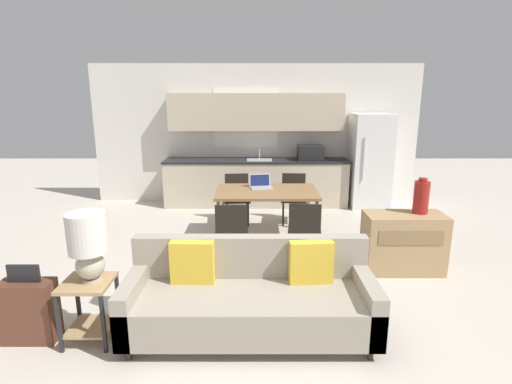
{
  "coord_description": "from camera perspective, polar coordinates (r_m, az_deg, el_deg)",
  "views": [
    {
      "loc": [
        -0.0,
        -3.33,
        2.15
      ],
      "look_at": [
        -0.02,
        1.5,
        0.95
      ],
      "focal_mm": 28.0,
      "sensor_mm": 36.0,
      "label": 1
    }
  ],
  "objects": [
    {
      "name": "kitchen_counter",
      "position": [
        7.77,
        0.31,
        4.28
      ],
      "size": [
        3.54,
        0.65,
        2.15
      ],
      "color": "beige",
      "rests_on": "ground_plane"
    },
    {
      "name": "vase",
      "position": [
        5.21,
        22.72,
        -0.66
      ],
      "size": [
        0.18,
        0.18,
        0.43
      ],
      "color": "maroon",
      "rests_on": "credenza"
    },
    {
      "name": "dining_chair_far_left",
      "position": [
        6.73,
        -2.55,
        -0.54
      ],
      "size": [
        0.46,
        0.46,
        0.82
      ],
      "rotation": [
        0.0,
        0.0,
        0.09
      ],
      "color": "black",
      "rests_on": "ground_plane"
    },
    {
      "name": "dining_chair_near_left",
      "position": [
        5.12,
        -3.32,
        -5.27
      ],
      "size": [
        0.44,
        0.44,
        0.82
      ],
      "rotation": [
        0.0,
        0.0,
        3.19
      ],
      "color": "black",
      "rests_on": "ground_plane"
    },
    {
      "name": "dining_chair_near_right",
      "position": [
        5.18,
        7.12,
        -5.13
      ],
      "size": [
        0.47,
        0.47,
        0.82
      ],
      "rotation": [
        0.0,
        0.0,
        3.02
      ],
      "color": "black",
      "rests_on": "ground_plane"
    },
    {
      "name": "suitcase",
      "position": [
        4.18,
        -29.48,
        -14.49
      ],
      "size": [
        0.46,
        0.22,
        0.72
      ],
      "color": "brown",
      "rests_on": "ground_plane"
    },
    {
      "name": "wall_back",
      "position": [
        8.0,
        0.15,
        8.27
      ],
      "size": [
        6.4,
        0.07,
        2.7
      ],
      "color": "silver",
      "rests_on": "ground_plane"
    },
    {
      "name": "laptop",
      "position": [
        6.02,
        0.85,
        1.09
      ],
      "size": [
        0.36,
        0.31,
        0.2
      ],
      "rotation": [
        0.0,
        0.0,
        0.18
      ],
      "color": "#B7BABC",
      "rests_on": "dining_table"
    },
    {
      "name": "couch",
      "position": [
        3.76,
        -0.64,
        -14.85
      ],
      "size": [
        2.21,
        0.8,
        0.84
      ],
      "color": "#3D2D1E",
      "rests_on": "ground_plane"
    },
    {
      "name": "credenza",
      "position": [
        5.26,
        20.44,
        -6.8
      ],
      "size": [
        0.95,
        0.47,
        0.73
      ],
      "color": "tan",
      "rests_on": "ground_plane"
    },
    {
      "name": "side_table",
      "position": [
        3.92,
        -22.58,
        -14.18
      ],
      "size": [
        0.42,
        0.42,
        0.56
      ],
      "color": "tan",
      "rests_on": "ground_plane"
    },
    {
      "name": "refrigerator",
      "position": [
        7.96,
        16.09,
        4.31
      ],
      "size": [
        0.72,
        0.75,
        1.78
      ],
      "color": "white",
      "rests_on": "ground_plane"
    },
    {
      "name": "table_lamp",
      "position": [
        3.71,
        -22.71,
        -6.63
      ],
      "size": [
        0.33,
        0.33,
        0.61
      ],
      "color": "#B2A893",
      "rests_on": "side_table"
    },
    {
      "name": "dining_chair_far_right",
      "position": [
        6.77,
        5.56,
        -0.49
      ],
      "size": [
        0.45,
        0.45,
        0.82
      ],
      "rotation": [
        0.0,
        0.0,
        -0.07
      ],
      "color": "black",
      "rests_on": "ground_plane"
    },
    {
      "name": "ground_plane",
      "position": [
        3.97,
        0.18,
        -18.9
      ],
      "size": [
        20.0,
        20.0,
        0.0
      ],
      "primitive_type": "plane",
      "color": "beige"
    },
    {
      "name": "dining_table",
      "position": [
        5.87,
        1.73,
        -0.39
      ],
      "size": [
        1.48,
        0.94,
        0.76
      ],
      "color": "olive",
      "rests_on": "ground_plane"
    }
  ]
}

